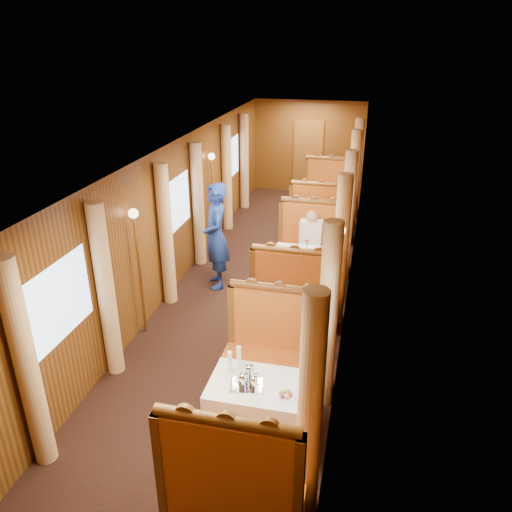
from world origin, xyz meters
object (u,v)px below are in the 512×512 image
(banquette_near_fwd, at_px, (233,483))
(steward, at_px, (216,236))
(banquette_mid_aft, at_px, (311,248))
(banquette_far_fwd, at_px, (320,221))
(banquette_far_aft, at_px, (329,194))
(table_mid, at_px, (304,273))
(tea_tray, at_px, (246,386))
(fruit_plate, at_px, (286,395))
(rose_vase_mid, at_px, (307,243))
(table_far, at_px, (325,208))
(rose_vase_far, at_px, (327,186))
(banquette_mid_fwd, at_px, (294,299))
(teapot_right, at_px, (254,384))
(teapot_left, at_px, (243,382))
(teapot_back, at_px, (250,374))
(banquette_near_aft, at_px, (276,354))
(table_near, at_px, (258,411))
(passenger, at_px, (311,236))

(banquette_near_fwd, relative_size, steward, 0.72)
(banquette_mid_aft, distance_m, banquette_far_fwd, 1.47)
(banquette_far_aft, height_order, steward, steward)
(table_mid, relative_size, banquette_mid_aft, 0.78)
(tea_tray, bearing_deg, fruit_plate, -9.50)
(rose_vase_mid, distance_m, steward, 1.56)
(rose_vase_mid, bearing_deg, banquette_mid_aft, 91.88)
(table_far, distance_m, rose_vase_far, 0.55)
(rose_vase_far, bearing_deg, tea_tray, -91.16)
(banquette_mid_aft, bearing_deg, banquette_far_aft, 90.00)
(banquette_mid_fwd, height_order, rose_vase_mid, banquette_mid_fwd)
(banquette_near_fwd, bearing_deg, table_far, 90.00)
(banquette_near_fwd, relative_size, fruit_plate, 6.61)
(rose_vase_far, bearing_deg, table_far, 146.90)
(table_mid, distance_m, teapot_right, 3.61)
(table_mid, distance_m, fruit_plate, 3.67)
(banquette_near_fwd, distance_m, banquette_far_aft, 9.03)
(banquette_far_aft, relative_size, teapot_left, 8.02)
(teapot_left, height_order, fruit_plate, teapot_left)
(banquette_mid_aft, xyz_separation_m, teapot_right, (-0.03, -4.60, 0.39))
(table_far, relative_size, teapot_back, 6.06)
(table_mid, height_order, teapot_right, teapot_right)
(table_mid, relative_size, banquette_mid_fwd, 0.78)
(teapot_back, relative_size, steward, 0.09)
(banquette_near_aft, distance_m, fruit_plate, 1.24)
(banquette_far_fwd, height_order, teapot_back, banquette_far_fwd)
(banquette_mid_fwd, height_order, banquette_far_fwd, same)
(fruit_plate, relative_size, rose_vase_mid, 0.56)
(rose_vase_mid, bearing_deg, banquette_mid_fwd, -91.88)
(banquette_mid_aft, relative_size, rose_vase_mid, 3.72)
(banquette_mid_fwd, bearing_deg, table_mid, 90.00)
(tea_tray, xyz_separation_m, teapot_back, (0.01, 0.12, 0.06))
(banquette_mid_aft, distance_m, teapot_left, 4.62)
(table_near, distance_m, passenger, 4.32)
(table_near, height_order, table_mid, same)
(rose_vase_far, xyz_separation_m, steward, (-1.56, -3.54, 0.01))
(table_far, height_order, teapot_back, teapot_back)
(teapot_back, bearing_deg, banquette_mid_fwd, 100.74)
(banquette_far_fwd, bearing_deg, passenger, -90.00)
(banquette_far_fwd, bearing_deg, banquette_mid_aft, -90.00)
(banquette_near_aft, bearing_deg, banquette_near_fwd, -90.00)
(banquette_mid_fwd, height_order, fruit_plate, banquette_mid_fwd)
(table_far, relative_size, banquette_far_fwd, 0.78)
(teapot_back, bearing_deg, teapot_left, -90.05)
(table_near, distance_m, fruit_plate, 0.52)
(banquette_far_fwd, relative_size, fruit_plate, 6.61)
(teapot_back, height_order, steward, steward)
(teapot_right, distance_m, fruit_plate, 0.35)
(banquette_near_fwd, xyz_separation_m, steward, (-1.53, 4.46, 0.51))
(tea_tray, relative_size, steward, 0.18)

